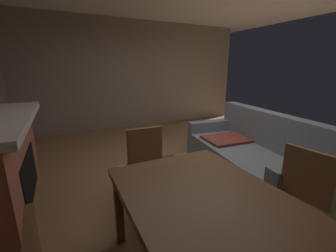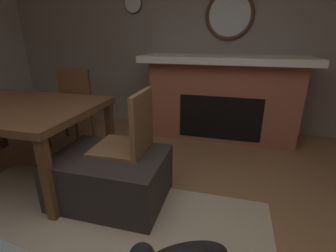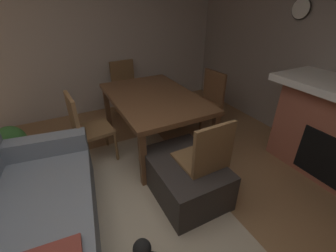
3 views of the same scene
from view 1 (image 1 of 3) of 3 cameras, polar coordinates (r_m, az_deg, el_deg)
floor at (r=3.62m, az=8.33°, el=-11.60°), size 7.73×7.73×0.00m
wall_left at (r=6.16m, az=-8.67°, el=13.04°), size 0.12×6.38×2.83m
area_rug at (r=3.14m, az=11.79°, el=-16.13°), size 2.60×2.00×0.01m
couch at (r=3.62m, az=20.61°, el=-6.86°), size 2.34×1.29×0.96m
ottoman_coffee_table at (r=2.70m, az=-0.95°, el=-16.31°), size 0.90×0.66×0.42m
tv_remote at (r=2.50m, az=-2.82°, el=-13.11°), size 0.13×0.16×0.02m
dining_table at (r=1.61m, az=11.91°, el=-21.19°), size 1.65×1.08×0.74m
dining_chair_north at (r=2.31m, az=30.88°, el=-15.42°), size 0.48×0.48×0.93m
dining_chair_west at (r=2.61m, az=-5.05°, el=-9.69°), size 0.45×0.45×0.93m
small_dog at (r=3.54m, az=2.89°, el=-9.31°), size 0.55×0.43×0.27m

